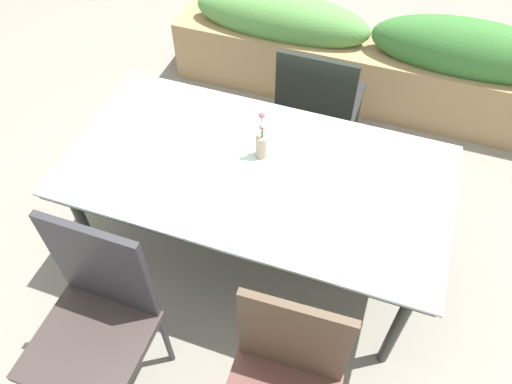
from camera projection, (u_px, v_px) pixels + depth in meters
ground_plane at (271, 251)px, 2.86m from camera, size 12.00×12.00×0.00m
dining_table at (256, 177)px, 2.33m from camera, size 1.78×0.93×0.73m
chair_far_side at (318, 100)px, 2.93m from camera, size 0.47×0.47×0.89m
chair_near_left at (95, 316)px, 2.01m from camera, size 0.46×0.46×1.00m
flower_vase at (262, 142)px, 2.27m from camera, size 0.06×0.06×0.26m
planter_box at (368, 59)px, 3.43m from camera, size 2.77×0.38×0.78m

